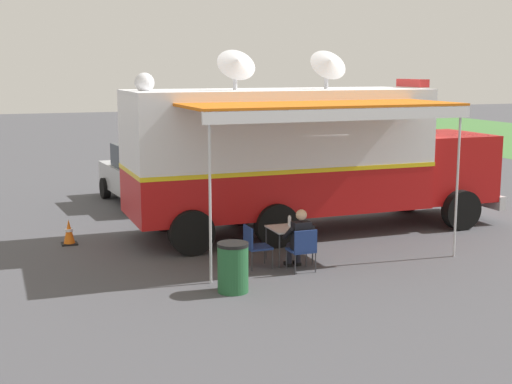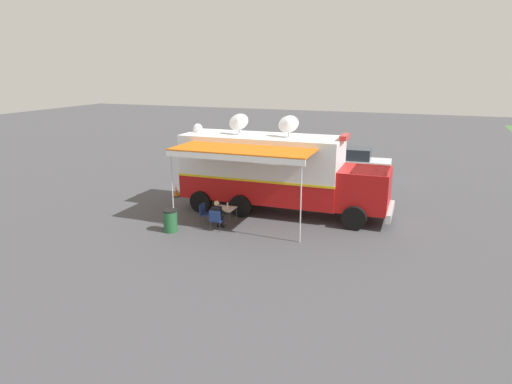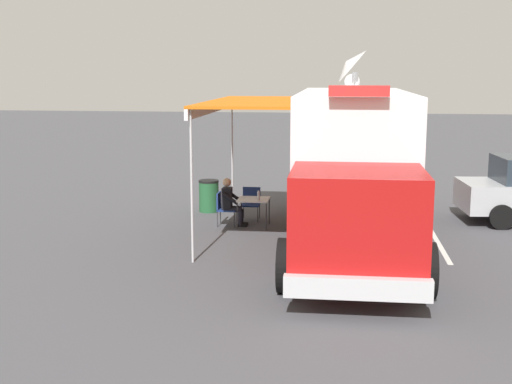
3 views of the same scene
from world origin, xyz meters
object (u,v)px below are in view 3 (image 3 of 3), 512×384
command_truck (352,161)px  water_bottle (259,195)px  folding_chair_beside_table (251,201)px  trash_bin (209,196)px  traffic_cone (369,191)px  folding_chair_at_table (223,206)px  folding_table (254,201)px  seated_responder (230,201)px

command_truck → water_bottle: size_ratio=42.52×
folding_chair_beside_table → trash_bin: size_ratio=0.96×
water_bottle → traffic_cone: bearing=-124.7°
folding_chair_at_table → trash_bin: 1.85m
folding_table → water_bottle: bearing=155.9°
folding_chair_beside_table → seated_responder: seated_responder is taller
command_truck → folding_chair_at_table: 3.88m
water_bottle → folding_chair_at_table: (0.94, -0.09, -0.32)m
folding_table → traffic_cone: bearing=-126.4°
command_truck → folding_table: command_truck is taller
seated_responder → traffic_cone: size_ratio=2.16×
folding_table → water_bottle: size_ratio=3.62×
command_truck → folding_chair_at_table: command_truck is taller
command_truck → trash_bin: (4.01, -3.20, -1.49)m
folding_chair_at_table → trash_bin: bearing=-66.6°
folding_chair_beside_table → trash_bin: trash_bin is taller
command_truck → folding_chair_beside_table: bearing=-41.1°
command_truck → folding_chair_at_table: size_ratio=10.95×
trash_bin → traffic_cone: bearing=-151.9°
folding_table → trash_bin: 2.32m
trash_bin → folding_chair_at_table: bearing=113.4°
seated_responder → command_truck: bearing=154.0°
seated_responder → trash_bin: bearing=-61.4°
trash_bin → water_bottle: bearing=133.0°
folding_table → folding_chair_at_table: 0.82m
folding_chair_at_table → trash_bin: size_ratio=0.96×
command_truck → trash_bin: command_truck is taller
command_truck → folding_chair_beside_table: (2.67, -2.32, -1.43)m
folding_chair_beside_table → trash_bin: 1.61m
folding_chair_at_table → water_bottle: bearing=174.3°
folding_table → water_bottle: (-0.14, 0.06, 0.16)m
folding_table → folding_chair_beside_table: (0.19, -0.85, -0.16)m
water_bottle → traffic_cone: 5.20m
folding_chair_beside_table → seated_responder: 0.93m
water_bottle → folding_chair_at_table: size_ratio=0.26×
folding_chair_beside_table → seated_responder: size_ratio=0.70×
command_truck → traffic_cone: 5.93m
command_truck → trash_bin: 5.35m
command_truck → folding_chair_at_table: (3.28, -1.51, -1.43)m
folding_table → traffic_cone: size_ratio=1.40×
folding_chair_at_table → seated_responder: seated_responder is taller
traffic_cone → water_bottle: bearing=55.3°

